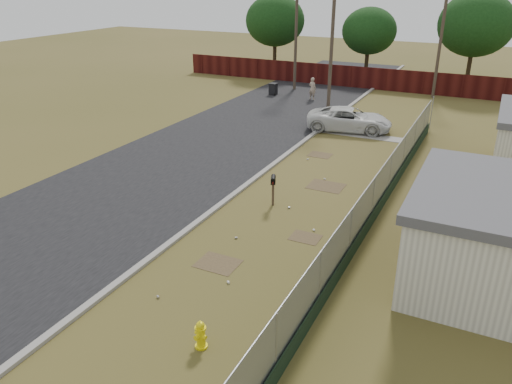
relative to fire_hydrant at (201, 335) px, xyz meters
The scene contains 12 objects.
ground 8.80m from the fire_hydrant, 95.73° to the left, with size 120.00×120.00×0.00m, color brown.
street 18.46m from the fire_hydrant, 114.44° to the left, with size 15.10×60.00×0.12m.
chainlink_fence 10.04m from the fire_hydrant, 77.08° to the left, with size 0.10×27.06×2.02m.
privacy_fence 34.45m from the fire_hydrant, 101.52° to the left, with size 30.00×0.12×1.80m, color #41110E.
utility_poles 30.08m from the fire_hydrant, 98.78° to the left, with size 12.60×8.24×9.00m.
horizon_trees 32.58m from the fire_hydrant, 90.07° to the left, with size 33.32×31.94×7.78m.
fire_hydrant is the anchor object (origin of this frame).
mailbox 9.07m from the fire_hydrant, 102.42° to the left, with size 0.38×0.56×1.31m.
pickup_truck 21.05m from the fire_hydrant, 96.09° to the left, with size 2.38×5.16×1.44m, color silver.
pedestrian 28.79m from the fire_hydrant, 104.53° to the left, with size 0.63×0.41×1.72m, color tan.
trash_bin 30.03m from the fire_hydrant, 110.76° to the left, with size 0.64×0.70×0.94m.
scattered_litter 7.71m from the fire_hydrant, 99.95° to the left, with size 3.15×13.56×0.07m.
Camera 1 is at (6.71, -17.38, 8.93)m, focal length 35.00 mm.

